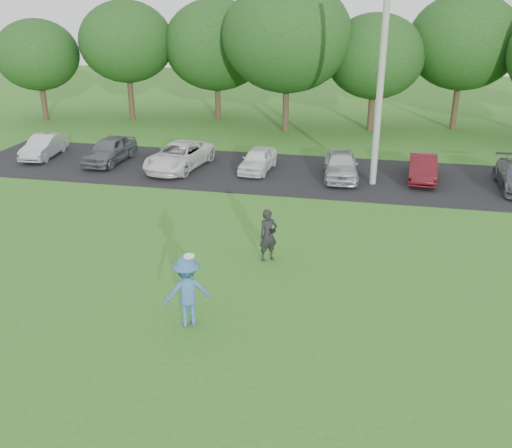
% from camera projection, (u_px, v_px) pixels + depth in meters
% --- Properties ---
extents(ground, '(100.00, 100.00, 0.00)m').
position_uv_depth(ground, '(228.00, 321.00, 14.66)').
color(ground, '#336C1F').
rests_on(ground, ground).
extents(parking_lot, '(32.00, 6.50, 0.03)m').
position_uv_depth(parking_lot, '(298.00, 174.00, 26.43)').
color(parking_lot, black).
rests_on(parking_lot, ground).
extents(utility_pole, '(0.28, 0.28, 9.17)m').
position_uv_depth(utility_pole, '(381.00, 78.00, 23.36)').
color(utility_pole, gray).
rests_on(utility_pole, ground).
extents(frisbee_player, '(1.39, 1.19, 2.05)m').
position_uv_depth(frisbee_player, '(187.00, 291.00, 14.19)').
color(frisbee_player, '#36649A').
rests_on(frisbee_player, ground).
extents(camera_bystander, '(0.73, 0.69, 1.68)m').
position_uv_depth(camera_bystander, '(268.00, 235.00, 17.69)').
color(camera_bystander, black).
rests_on(camera_bystander, ground).
extents(parked_cars, '(28.09, 4.87, 1.26)m').
position_uv_depth(parked_cars, '(320.00, 163.00, 25.96)').
color(parked_cars, '#B8BAC0').
rests_on(parked_cars, parking_lot).
extents(tree_row, '(42.39, 9.85, 8.64)m').
position_uv_depth(tree_row, '(350.00, 46.00, 33.13)').
color(tree_row, '#38281C').
rests_on(tree_row, ground).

